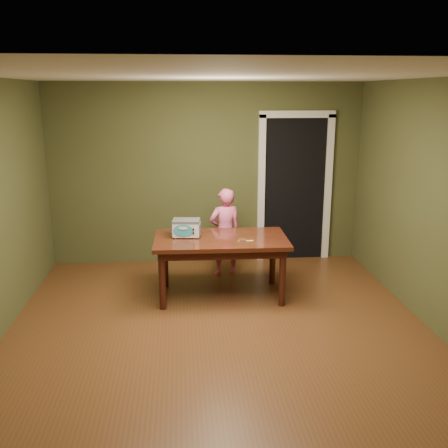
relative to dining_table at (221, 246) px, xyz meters
name	(u,v)px	position (x,y,z in m)	size (l,w,h in m)	color
floor	(221,338)	(-0.09, -1.11, -0.65)	(5.00, 5.00, 0.00)	brown
room_shell	(220,174)	(-0.09, -1.11, 1.06)	(4.52, 5.02, 2.61)	#434A27
doorway	(290,186)	(1.21, 1.67, 0.41)	(1.10, 0.66, 2.25)	black
dining_table	(221,246)	(0.00, 0.00, 0.00)	(1.62, 0.93, 0.75)	#34130B
toy_oven	(186,227)	(-0.41, 0.09, 0.22)	(0.36, 0.27, 0.21)	#4C4F54
baking_pan	(243,240)	(0.24, -0.15, 0.11)	(0.10, 0.10, 0.02)	silver
spatula	(246,241)	(0.28, -0.17, 0.10)	(0.18, 0.03, 0.01)	#DAD65F
child	(225,232)	(0.12, 0.75, -0.04)	(0.44, 0.29, 1.21)	pink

